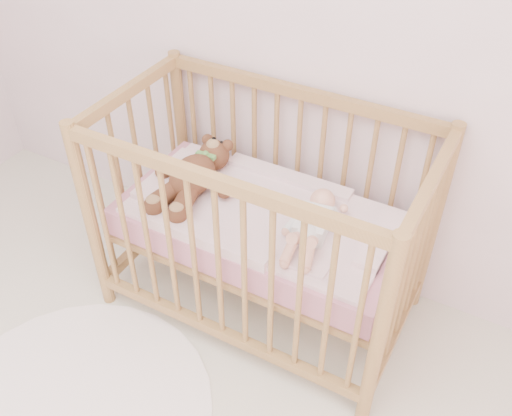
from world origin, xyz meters
The scene contains 6 objects.
crib centered at (0.01, 1.60, 0.50)m, with size 1.36×0.76×1.00m, color tan, non-canonical shape.
mattress centered at (0.01, 1.60, 0.49)m, with size 1.22×0.62×0.13m, color #CB7E90.
blanket centered at (0.01, 1.60, 0.56)m, with size 1.10×0.58×0.06m, color #EFA4AF, non-canonical shape.
baby centered at (0.25, 1.58, 0.64)m, with size 0.23×0.48×0.12m, color white, non-canonical shape.
teddy_bear centered at (-0.32, 1.58, 0.65)m, with size 0.39×0.56×0.16m, color brown, non-canonical shape.
rug centered at (-0.38, 0.70, 0.01)m, with size 1.14×1.14×0.01m, color white.
Camera 1 is at (0.87, -0.03, 2.12)m, focal length 40.00 mm.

